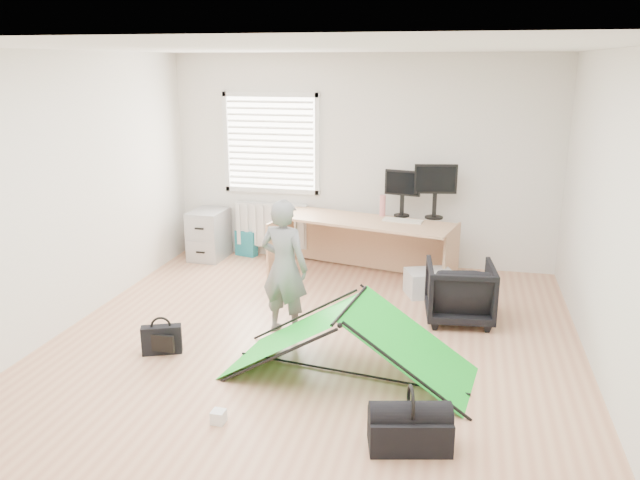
% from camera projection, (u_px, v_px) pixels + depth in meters
% --- Properties ---
extents(ground, '(5.50, 5.50, 0.00)m').
position_uv_depth(ground, '(310.00, 349.00, 5.84)').
color(ground, tan).
rests_on(ground, ground).
extents(back_wall, '(5.00, 0.02, 2.70)m').
position_uv_depth(back_wall, '(361.00, 161.00, 8.04)').
color(back_wall, silver).
rests_on(back_wall, ground).
extents(window, '(1.20, 0.06, 1.20)m').
position_uv_depth(window, '(271.00, 143.00, 8.21)').
color(window, silver).
rests_on(window, back_wall).
extents(radiator, '(1.00, 0.12, 0.60)m').
position_uv_depth(radiator, '(272.00, 225.00, 8.48)').
color(radiator, silver).
rests_on(radiator, back_wall).
extents(desk, '(2.26, 1.16, 0.74)m').
position_uv_depth(desk, '(363.00, 249.00, 7.68)').
color(desk, tan).
rests_on(desk, ground).
extents(filing_cabinet, '(0.45, 0.59, 0.67)m').
position_uv_depth(filing_cabinet, '(209.00, 234.00, 8.45)').
color(filing_cabinet, '#9FA0A4').
rests_on(filing_cabinet, ground).
extents(monitor_left, '(0.46, 0.19, 0.43)m').
position_uv_depth(monitor_left, '(402.00, 200.00, 7.70)').
color(monitor_left, black).
rests_on(monitor_left, desk).
extents(monitor_right, '(0.53, 0.21, 0.49)m').
position_uv_depth(monitor_right, '(435.00, 199.00, 7.60)').
color(monitor_right, black).
rests_on(monitor_right, desk).
extents(keyboard, '(0.49, 0.23, 0.02)m').
position_uv_depth(keyboard, '(403.00, 221.00, 7.51)').
color(keyboard, beige).
rests_on(keyboard, desk).
extents(thermos, '(0.10, 0.10, 0.26)m').
position_uv_depth(thermos, '(383.00, 206.00, 7.74)').
color(thermos, '#C66F72').
rests_on(thermos, desk).
extents(office_chair, '(0.74, 0.76, 0.62)m').
position_uv_depth(office_chair, '(460.00, 292.00, 6.40)').
color(office_chair, black).
rests_on(office_chair, ground).
extents(person, '(0.55, 0.42, 1.35)m').
position_uv_depth(person, '(284.00, 267.00, 6.03)').
color(person, slate).
rests_on(person, ground).
extents(kite, '(2.17, 1.18, 0.64)m').
position_uv_depth(kite, '(349.00, 340.00, 5.28)').
color(kite, green).
rests_on(kite, ground).
extents(storage_crate, '(0.61, 0.53, 0.29)m').
position_uv_depth(storage_crate, '(429.00, 283.00, 7.16)').
color(storage_crate, silver).
rests_on(storage_crate, ground).
extents(tote_bag, '(0.32, 0.20, 0.35)m').
position_uv_depth(tote_bag, '(246.00, 243.00, 8.60)').
color(tote_bag, '#1E7684').
rests_on(tote_bag, ground).
extents(laptop_bag, '(0.37, 0.24, 0.27)m').
position_uv_depth(laptop_bag, '(162.00, 340.00, 5.72)').
color(laptop_bag, black).
rests_on(laptop_bag, ground).
extents(white_box, '(0.10, 0.10, 0.10)m').
position_uv_depth(white_box, '(219.00, 417.00, 4.63)').
color(white_box, silver).
rests_on(white_box, ground).
extents(duffel_bag, '(0.62, 0.41, 0.25)m').
position_uv_depth(duffel_bag, '(410.00, 432.00, 4.32)').
color(duffel_bag, black).
rests_on(duffel_bag, ground).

